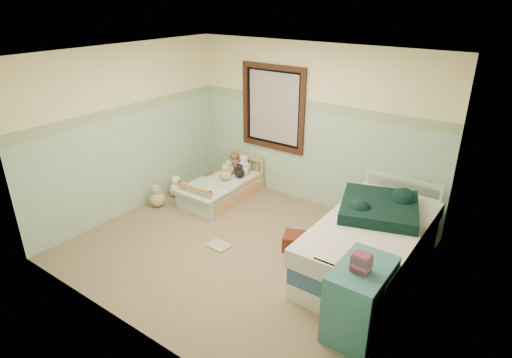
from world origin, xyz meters
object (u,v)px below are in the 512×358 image
Objects in this scene: toddler_bed_frame at (223,193)px; twin_bed_frame at (368,263)px; dresser at (360,299)px; plush_floor_tan at (157,199)px; plush_floor_cream at (177,189)px; red_pillow at (297,242)px; floor_book at (219,246)px.

twin_bed_frame is (2.74, -0.52, 0.02)m from toddler_bed_frame.
dresser is at bearing -73.64° from twin_bed_frame.
dresser is (3.69, -0.70, 0.26)m from plush_floor_tan.
plush_floor_tan is (0.02, -0.45, 0.00)m from plush_floor_cream.
plush_floor_cream is 3.41m from twin_bed_frame.
plush_floor_tan is at bearing -174.53° from red_pillow.
floor_book is (-0.87, -0.56, -0.09)m from red_pillow.
plush_floor_tan is 1.60m from floor_book.
plush_floor_tan is 0.33× the size of dresser.
dresser is 1.59m from red_pillow.
floor_book is at bearing -160.09° from twin_bed_frame.
red_pillow is 1.18× the size of floor_book.
twin_bed_frame is at bearing 106.36° from dresser.
twin_bed_frame is 7.30× the size of floor_book.
toddler_bed_frame is 0.66× the size of twin_bed_frame.
toddler_bed_frame is 2.79m from twin_bed_frame.
plush_floor_tan is at bearing -87.52° from plush_floor_cream.
floor_book is (1.56, -0.33, -0.11)m from plush_floor_tan.
plush_floor_cream is 0.98× the size of plush_floor_tan.
twin_bed_frame is (3.39, 0.33, -0.01)m from plush_floor_tan.
plush_floor_cream is at bearing -148.92° from toddler_bed_frame.
red_pillow is (-1.26, 0.93, -0.27)m from dresser.
toddler_bed_frame is at bearing 52.61° from plush_floor_tan.
plush_floor_cream is at bearing 174.97° from red_pillow.
twin_bed_frame reaches higher than toddler_bed_frame.
twin_bed_frame is 1.95m from floor_book.
floor_book is at bearing -12.01° from plush_floor_tan.
toddler_bed_frame is 4.79× the size of floor_book.
toddler_bed_frame is 3.42m from dresser.
twin_bed_frame reaches higher than floor_book.
plush_floor_cream reaches higher than twin_bed_frame.
plush_floor_cream is 2.46m from red_pillow.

